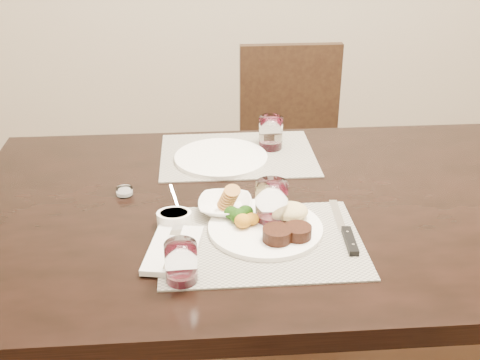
{
  "coord_description": "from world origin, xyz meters",
  "views": [
    {
      "loc": [
        -0.39,
        -1.35,
        1.5
      ],
      "look_at": [
        -0.29,
        -0.0,
        0.82
      ],
      "focal_mm": 45.0,
      "sensor_mm": 36.0,
      "label": 1
    }
  ],
  "objects": [
    {
      "name": "salt_cellar",
      "position": [
        -0.59,
        0.07,
        0.76
      ],
      "size": [
        0.04,
        0.04,
        0.02
      ],
      "rotation": [
        0.0,
        0.0,
        0.23
      ],
      "color": "silver",
      "rests_on": "dining_table"
    },
    {
      "name": "cracker_bowl",
      "position": [
        -0.33,
        -0.05,
        0.77
      ],
      "size": [
        0.15,
        0.15,
        0.06
      ],
      "rotation": [
        0.0,
        0.0,
        -0.12
      ],
      "color": "white",
      "rests_on": "placemat_near"
    },
    {
      "name": "wine_glass_near",
      "position": [
        -0.22,
        -0.11,
        0.8
      ],
      "size": [
        0.08,
        0.08,
        0.11
      ],
      "rotation": [
        0.0,
        0.0,
        -0.05
      ],
      "color": "silver",
      "rests_on": "placemat_near"
    },
    {
      "name": "dining_table",
      "position": [
        0.0,
        0.0,
        0.67
      ],
      "size": [
        2.0,
        1.0,
        0.75
      ],
      "color": "black",
      "rests_on": "ground"
    },
    {
      "name": "sauce_ramekin",
      "position": [
        -0.46,
        -0.1,
        0.77
      ],
      "size": [
        0.08,
        0.13,
        0.07
      ],
      "rotation": [
        0.0,
        0.0,
        0.34
      ],
      "color": "white",
      "rests_on": "placemat_near"
    },
    {
      "name": "placemat_far",
      "position": [
        -0.27,
        0.3,
        0.75
      ],
      "size": [
        0.46,
        0.34,
        0.0
      ],
      "primitive_type": "cube",
      "color": "gray",
      "rests_on": "dining_table"
    },
    {
      "name": "napkin_fork",
      "position": [
        -0.46,
        -0.22,
        0.76
      ],
      "size": [
        0.14,
        0.21,
        0.02
      ],
      "rotation": [
        0.0,
        0.0,
        -0.18
      ],
      "color": "silver",
      "rests_on": "placemat_near"
    },
    {
      "name": "placemat_near",
      "position": [
        -0.26,
        -0.19,
        0.75
      ],
      "size": [
        0.46,
        0.34,
        0.0
      ],
      "primitive_type": "cube",
      "color": "gray",
      "rests_on": "dining_table"
    },
    {
      "name": "far_plate",
      "position": [
        -0.33,
        0.27,
        0.76
      ],
      "size": [
        0.27,
        0.27,
        0.01
      ],
      "primitive_type": "cylinder",
      "color": "white",
      "rests_on": "placemat_far"
    },
    {
      "name": "wine_glass_far",
      "position": [
        -0.17,
        0.34,
        0.8
      ],
      "size": [
        0.07,
        0.07,
        0.1
      ],
      "rotation": [
        0.0,
        0.0,
        0.19
      ],
      "color": "silver",
      "rests_on": "placemat_far"
    },
    {
      "name": "dinner_plate",
      "position": [
        -0.23,
        -0.14,
        0.77
      ],
      "size": [
        0.27,
        0.27,
        0.05
      ],
      "rotation": [
        0.0,
        0.0,
        0.39
      ],
      "color": "white",
      "rests_on": "placemat_near"
    },
    {
      "name": "steak_knife",
      "position": [
        -0.06,
        -0.18,
        0.76
      ],
      "size": [
        0.03,
        0.26,
        0.01
      ],
      "rotation": [
        0.0,
        0.0,
        -0.06
      ],
      "color": "white",
      "rests_on": "placemat_near"
    },
    {
      "name": "wine_glass_side",
      "position": [
        -0.44,
        -0.32,
        0.79
      ],
      "size": [
        0.07,
        0.07,
        0.09
      ],
      "rotation": [
        0.0,
        0.0,
        -0.21
      ],
      "color": "silver",
      "rests_on": "dining_table"
    },
    {
      "name": "chair_far",
      "position": [
        0.0,
        0.93,
        0.5
      ],
      "size": [
        0.42,
        0.42,
        0.9
      ],
      "color": "black",
      "rests_on": "ground"
    }
  ]
}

